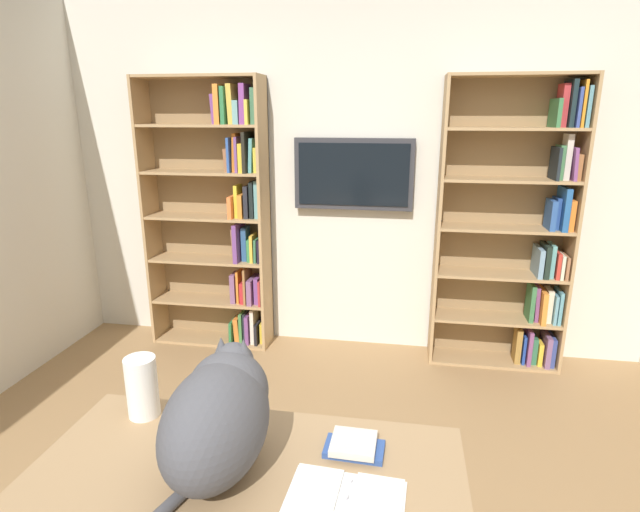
% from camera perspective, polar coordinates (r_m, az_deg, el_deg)
% --- Properties ---
extents(wall_back, '(4.52, 0.06, 2.70)m').
position_cam_1_polar(wall_back, '(3.84, 3.61, 9.11)').
color(wall_back, silver).
rests_on(wall_back, ground).
extents(bookshelf_left, '(0.92, 0.28, 2.05)m').
position_cam_1_polar(bookshelf_left, '(3.80, 21.73, 2.57)').
color(bookshelf_left, tan).
rests_on(bookshelf_left, ground).
extents(bookshelf_right, '(0.95, 0.28, 2.07)m').
position_cam_1_polar(bookshelf_right, '(3.95, -11.12, 4.66)').
color(bookshelf_right, tan).
rests_on(bookshelf_right, ground).
extents(wall_mounted_tv, '(0.88, 0.07, 0.52)m').
position_cam_1_polar(wall_mounted_tv, '(3.75, 3.84, 9.27)').
color(wall_mounted_tv, '#333338').
extents(desk, '(1.32, 0.64, 0.76)m').
position_cam_1_polar(desk, '(1.73, -8.47, -26.48)').
color(desk, '#A37F56').
rests_on(desk, ground).
extents(cat, '(0.30, 0.60, 0.37)m').
position_cam_1_polar(cat, '(1.59, -11.32, -17.10)').
color(cat, '#4C4C51').
rests_on(cat, desk).
extents(open_binder, '(0.34, 0.24, 0.02)m').
position_cam_1_polar(open_binder, '(1.55, 2.86, -25.89)').
color(open_binder, white).
rests_on(open_binder, desk).
extents(paper_towel_roll, '(0.11, 0.11, 0.22)m').
position_cam_1_polar(paper_towel_roll, '(1.94, -19.59, -13.85)').
color(paper_towel_roll, white).
rests_on(paper_towel_roll, desk).
extents(desk_book_stack, '(0.19, 0.14, 0.04)m').
position_cam_1_polar(desk_book_stack, '(1.71, 3.87, -20.78)').
color(desk_book_stack, '#2D4C93').
rests_on(desk_book_stack, desk).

